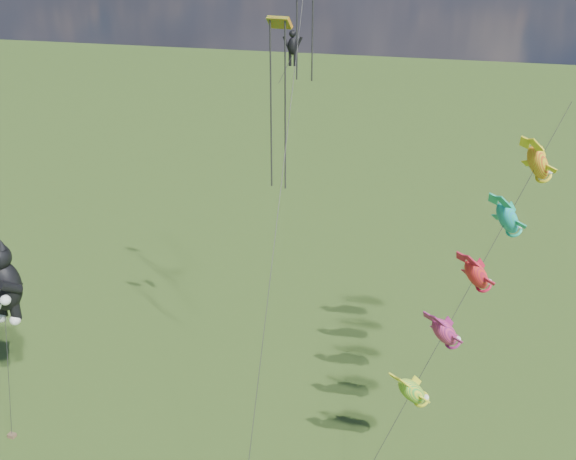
% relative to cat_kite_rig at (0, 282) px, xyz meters
% --- Properties ---
extents(ground, '(300.00, 300.00, 0.00)m').
position_rel_cat_kite_rig_xyz_m(ground, '(3.51, -3.43, -8.14)').
color(ground, '#1F3C0F').
extents(cat_kite_rig, '(2.69, 4.08, 10.71)m').
position_rel_cat_kite_rig_xyz_m(cat_kite_rig, '(0.00, 0.00, 0.00)').
color(cat_kite_rig, brown).
rests_on(cat_kite_rig, ground).
extents(fish_windsock_rig, '(8.45, 13.67, 17.49)m').
position_rel_cat_kite_rig_xyz_m(fish_windsock_rig, '(24.46, 5.28, 1.69)').
color(fish_windsock_rig, brown).
rests_on(fish_windsock_rig, ground).
extents(parafoil_rig, '(3.13, 17.37, 27.22)m').
position_rel_cat_kite_rig_xyz_m(parafoil_rig, '(14.88, 5.19, 12.50)').
color(parafoil_rig, brown).
rests_on(parafoil_rig, ground).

